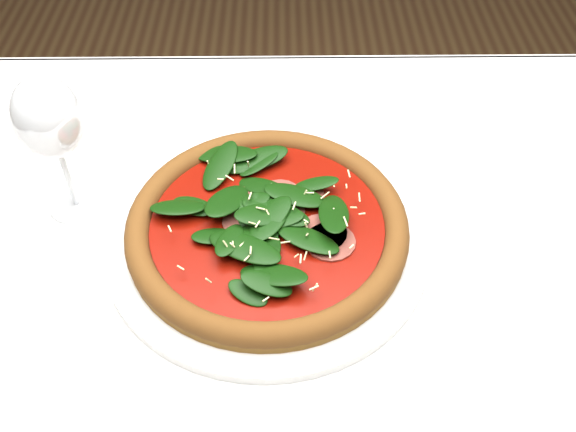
{
  "coord_description": "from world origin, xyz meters",
  "views": [
    {
      "loc": [
        -0.0,
        -0.51,
        1.34
      ],
      "look_at": [
        0.0,
        0.02,
        0.77
      ],
      "focal_mm": 40.0,
      "sensor_mm": 36.0,
      "label": 1
    }
  ],
  "objects": [
    {
      "name": "dining_table",
      "position": [
        0.0,
        0.0,
        0.65
      ],
      "size": [
        1.21,
        0.81,
        0.75
      ],
      "color": "white",
      "rests_on": "ground"
    },
    {
      "name": "plate",
      "position": [
        -0.02,
        0.0,
        0.76
      ],
      "size": [
        0.39,
        0.39,
        0.02
      ],
      "color": "silver",
      "rests_on": "dining_table"
    },
    {
      "name": "pizza",
      "position": [
        -0.02,
        0.0,
        0.78
      ],
      "size": [
        0.4,
        0.4,
        0.04
      ],
      "rotation": [
        0.0,
        0.0,
        0.22
      ],
      "color": "brown",
      "rests_on": "plate"
    },
    {
      "name": "wine_glass",
      "position": [
        -0.26,
        0.07,
        0.89
      ],
      "size": [
        0.08,
        0.08,
        0.19
      ],
      "color": "white",
      "rests_on": "dining_table"
    }
  ]
}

